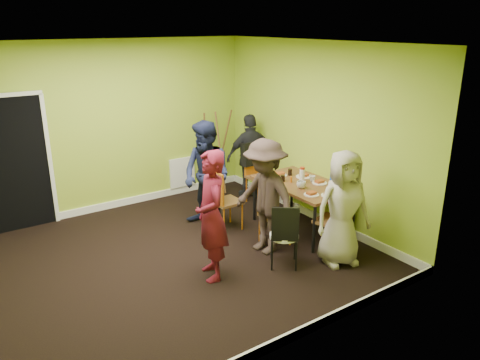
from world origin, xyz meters
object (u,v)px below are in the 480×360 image
(orange_bottle, at_px, (291,180))
(dining_table, at_px, (303,186))
(easel, at_px, (216,151))
(person_left_near, at_px, (265,197))
(person_back_end, at_px, (251,157))
(chair_left_far, at_px, (223,197))
(chair_back_end, at_px, (255,160))
(person_front_end, at_px, (343,208))
(person_standing, at_px, (211,216))
(chair_front_end, at_px, (338,216))
(thermos, at_px, (302,176))
(person_left_far, at_px, (207,176))
(blue_bottle, at_px, (332,180))
(chair_left_near, at_px, (271,211))
(chair_bentwood, at_px, (284,233))

(orange_bottle, bearing_deg, dining_table, -44.72)
(easel, height_order, orange_bottle, easel)
(person_left_near, xyz_separation_m, person_back_end, (1.09, 1.84, -0.04))
(chair_left_far, bearing_deg, chair_back_end, 123.18)
(person_back_end, relative_size, person_front_end, 0.99)
(person_standing, xyz_separation_m, person_front_end, (1.58, -0.65, -0.05))
(dining_table, relative_size, orange_bottle, 17.21)
(chair_front_end, height_order, thermos, chair_front_end)
(chair_back_end, xyz_separation_m, thermos, (-0.15, -1.41, 0.11))
(person_left_far, relative_size, person_front_end, 1.09)
(dining_table, relative_size, person_left_far, 0.90)
(thermos, bearing_deg, easel, 93.16)
(blue_bottle, bearing_deg, person_standing, -178.47)
(chair_left_far, height_order, person_front_end, person_front_end)
(chair_back_end, xyz_separation_m, person_left_near, (-1.06, -1.68, 0.05))
(person_front_end, bearing_deg, chair_left_far, 129.02)
(chair_front_end, distance_m, blue_bottle, 0.68)
(dining_table, height_order, thermos, thermos)
(chair_left_far, relative_size, person_standing, 0.58)
(orange_bottle, distance_m, person_left_near, 0.87)
(orange_bottle, bearing_deg, easel, 90.07)
(chair_back_end, distance_m, blue_bottle, 1.81)
(chair_front_end, bearing_deg, person_front_end, -140.63)
(thermos, height_order, person_left_near, person_left_near)
(blue_bottle, bearing_deg, person_back_end, 91.47)
(chair_front_end, distance_m, person_left_near, 1.02)
(chair_left_near, height_order, orange_bottle, chair_left_near)
(chair_left_near, bearing_deg, person_left_far, -152.02)
(chair_front_end, relative_size, chair_bentwood, 1.12)
(thermos, relative_size, orange_bottle, 2.44)
(chair_bentwood, xyz_separation_m, person_left_far, (-0.17, 1.65, 0.35))
(dining_table, bearing_deg, chair_bentwood, -141.98)
(chair_back_end, bearing_deg, person_left_near, 56.06)
(easel, bearing_deg, thermos, -86.84)
(person_left_near, bearing_deg, chair_back_end, 141.90)
(person_standing, bearing_deg, person_front_end, 83.89)
(easel, xyz_separation_m, blue_bottle, (0.35, -2.65, 0.11))
(chair_bentwood, height_order, orange_bottle, chair_bentwood)
(thermos, height_order, person_front_end, person_front_end)
(chair_left_far, bearing_deg, dining_table, 56.63)
(dining_table, bearing_deg, easel, 93.27)
(blue_bottle, bearing_deg, person_left_far, 137.67)
(chair_left_far, bearing_deg, person_left_far, -147.37)
(person_front_end, bearing_deg, chair_back_end, 96.61)
(chair_back_end, relative_size, person_front_end, 0.69)
(person_standing, height_order, person_front_end, person_standing)
(easel, distance_m, person_front_end, 3.36)
(chair_left_far, height_order, thermos, thermos)
(chair_left_far, relative_size, thermos, 4.48)
(dining_table, bearing_deg, person_back_end, 83.76)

